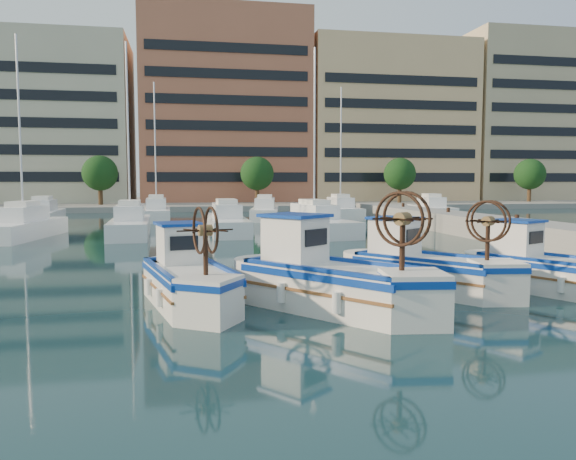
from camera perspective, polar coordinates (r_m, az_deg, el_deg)
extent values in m
plane|color=#193C43|center=(14.47, 8.26, -8.23)|extent=(300.00, 300.00, 0.00)
cube|color=gray|center=(80.52, -7.19, 2.83)|extent=(180.00, 40.00, 0.60)
cube|color=beige|center=(80.86, -23.96, 10.11)|extent=(23.00, 14.00, 21.00)
cube|color=black|center=(74.10, -25.24, 10.57)|extent=(21.16, 0.12, 18.90)
cube|color=#B76447|center=(79.14, -6.47, 12.08)|extent=(22.00, 14.00, 25.00)
cube|color=black|center=(72.22, -6.08, 12.77)|extent=(20.24, 0.12, 22.50)
cube|color=#EDBD84|center=(83.79, 9.72, 10.61)|extent=(23.00, 14.00, 22.00)
cube|color=black|center=(77.28, 11.53, 11.07)|extent=(21.16, 0.12, 19.80)
cube|color=tan|center=(94.23, 23.19, 10.26)|extent=(22.00, 14.00, 24.00)
cube|color=black|center=(88.50, 25.74, 10.54)|extent=(20.24, 0.12, 21.60)
cylinder|color=#3F2B19|center=(67.53, -18.50, 3.21)|extent=(0.50, 0.50, 3.00)
sphere|color=#194318|center=(67.51, -18.56, 5.51)|extent=(4.00, 4.00, 4.00)
cylinder|color=#3F2B19|center=(67.41, -3.14, 3.46)|extent=(0.50, 0.50, 3.00)
sphere|color=#194318|center=(67.39, -3.15, 5.76)|extent=(4.00, 4.00, 4.00)
cylinder|color=#3F2B19|center=(71.94, 11.25, 3.47)|extent=(0.50, 0.50, 3.00)
sphere|color=#194318|center=(71.92, 11.29, 5.62)|extent=(4.00, 4.00, 4.00)
cylinder|color=#3F2B19|center=(80.34, 23.29, 3.31)|extent=(0.50, 0.50, 3.00)
sphere|color=#194318|center=(80.33, 23.36, 5.23)|extent=(4.00, 4.00, 4.00)
cube|color=white|center=(35.68, -25.26, 0.02)|extent=(3.34, 8.41, 1.00)
cylinder|color=silver|center=(35.67, -25.59, 8.86)|extent=(0.12, 0.12, 11.00)
cube|color=white|center=(35.29, -15.72, 0.26)|extent=(2.58, 9.24, 1.00)
cylinder|color=silver|center=(35.29, -15.94, 9.20)|extent=(0.12, 0.12, 11.00)
cube|color=white|center=(36.35, -6.25, 0.55)|extent=(2.26, 10.12, 1.00)
cube|color=white|center=(35.43, 2.67, 0.46)|extent=(3.74, 9.95, 1.00)
cylinder|color=silver|center=(35.43, 2.71, 9.37)|extent=(0.12, 0.12, 11.00)
cube|color=white|center=(47.31, -23.62, 1.19)|extent=(2.68, 8.33, 1.00)
cube|color=white|center=(48.78, -13.21, 1.58)|extent=(2.48, 9.00, 1.00)
cylinder|color=silver|center=(48.77, -13.34, 8.04)|extent=(0.12, 0.12, 11.00)
cube|color=white|center=(48.12, -2.36, 1.66)|extent=(3.55, 8.24, 1.00)
cube|color=white|center=(50.34, 5.33, 1.79)|extent=(2.24, 7.78, 1.00)
cylinder|color=silver|center=(50.34, 5.38, 8.05)|extent=(0.12, 0.12, 11.00)
cube|color=white|center=(53.54, 14.33, 1.85)|extent=(3.42, 9.05, 1.00)
cube|color=white|center=(15.10, -10.01, -5.75)|extent=(2.57, 4.30, 1.00)
cube|color=#0B3296|center=(15.03, -10.03, -4.32)|extent=(2.65, 4.43, 0.15)
cube|color=#197BC4|center=(15.04, -10.03, -4.55)|extent=(2.11, 3.83, 0.06)
cube|color=white|center=(16.06, -11.01, -1.42)|extent=(1.30, 1.45, 1.05)
cube|color=#0B3296|center=(16.00, -11.04, 0.63)|extent=(1.47, 1.62, 0.08)
cylinder|color=#331E14|center=(13.28, -8.37, -2.58)|extent=(0.11, 0.11, 1.11)
cylinder|color=brown|center=(13.21, -8.40, -0.03)|extent=(0.36, 0.33, 0.27)
torus|color=#331E14|center=(13.18, -9.01, -0.05)|extent=(0.31, 1.11, 1.12)
torus|color=#331E14|center=(13.25, -7.80, -0.01)|extent=(0.31, 1.11, 1.12)
cube|color=white|center=(14.38, 4.66, -5.96)|extent=(4.34, 4.79, 1.14)
cube|color=#0B3296|center=(14.30, 4.67, -4.26)|extent=(4.47, 4.94, 0.17)
cube|color=#197BC4|center=(14.31, 4.67, -4.53)|extent=(3.72, 4.17, 0.07)
cube|color=white|center=(15.02, 0.72, -0.98)|extent=(1.81, 1.85, 1.19)
cube|color=#0B3296|center=(14.96, 0.72, 1.50)|extent=(2.04, 2.07, 0.09)
cylinder|color=#331E14|center=(13.13, 11.52, -1.80)|extent=(0.13, 0.13, 1.26)
cylinder|color=brown|center=(13.07, 11.58, 1.12)|extent=(0.46, 0.45, 0.30)
torus|color=#331E14|center=(12.93, 11.21, 1.09)|extent=(0.84, 1.05, 1.27)
torus|color=#331E14|center=(13.21, 11.93, 1.16)|extent=(0.84, 1.05, 1.27)
cube|color=white|center=(17.22, 14.07, -4.46)|extent=(3.89, 4.36, 1.03)
cube|color=#0B3296|center=(17.16, 14.10, -3.17)|extent=(4.00, 4.49, 0.16)
cube|color=#197BC4|center=(17.17, 14.10, -3.37)|extent=(3.33, 3.79, 0.06)
cube|color=white|center=(17.67, 10.79, -0.71)|extent=(1.63, 1.67, 1.08)
cube|color=#0B3296|center=(17.62, 10.83, 1.20)|extent=(1.84, 1.87, 0.08)
cylinder|color=#331E14|center=(16.32, 19.61, -1.27)|extent=(0.12, 0.12, 1.14)
cylinder|color=brown|center=(16.26, 19.67, 0.86)|extent=(0.42, 0.41, 0.27)
torus|color=#331E14|center=(16.13, 19.47, 0.83)|extent=(0.74, 0.96, 1.15)
torus|color=#331E14|center=(16.40, 19.87, 0.88)|extent=(0.74, 0.96, 1.15)
cube|color=white|center=(18.42, 25.16, -4.24)|extent=(3.30, 4.30, 0.99)
cube|color=#0B3296|center=(18.37, 25.20, -3.08)|extent=(3.40, 4.43, 0.15)
cube|color=#197BC4|center=(18.37, 25.20, -3.26)|extent=(2.79, 3.78, 0.06)
cube|color=white|center=(18.84, 22.23, -0.83)|extent=(1.48, 1.56, 1.04)
cube|color=#0B3296|center=(18.79, 22.28, 0.89)|extent=(1.67, 1.75, 0.08)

